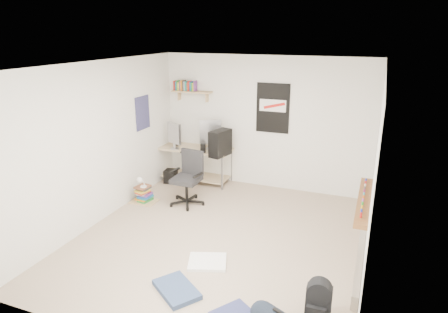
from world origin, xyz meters
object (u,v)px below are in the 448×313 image
(office_chair, at_px, (186,178))
(book_stack, at_px, (144,194))
(desk, at_px, (195,163))
(backpack, at_px, (319,303))

(office_chair, xyz_separation_m, book_stack, (-0.75, -0.20, -0.34))
(office_chair, bearing_deg, book_stack, -157.56)
(office_chair, relative_size, book_stack, 2.07)
(book_stack, bearing_deg, desk, 72.43)
(desk, distance_m, backpack, 4.36)
(desk, height_order, office_chair, office_chair)
(desk, relative_size, office_chair, 1.56)
(office_chair, distance_m, book_stack, 0.85)
(desk, xyz_separation_m, book_stack, (-0.41, -1.29, -0.21))
(office_chair, height_order, book_stack, office_chair)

